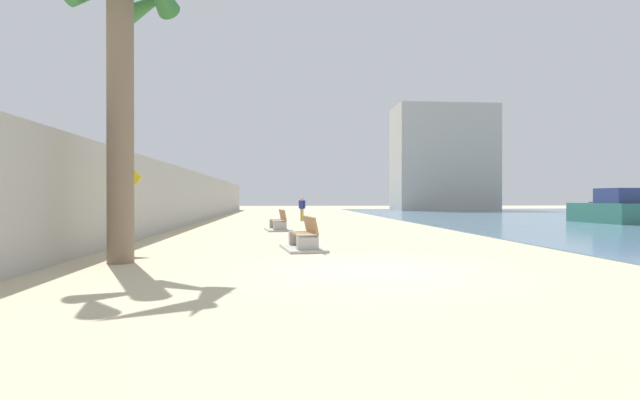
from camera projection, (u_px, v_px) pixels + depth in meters
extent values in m
plane|color=#C6B793|center=(314.00, 223.00, 27.82)|extent=(120.00, 120.00, 0.00)
cube|color=#ADAAA3|center=(186.00, 197.00, 27.16)|extent=(0.80, 64.00, 3.10)
cylinder|color=#7A6651|center=(120.00, 129.00, 10.93)|extent=(0.60, 0.60, 6.29)
cone|color=#2D6B33|center=(148.00, 4.00, 11.70)|extent=(1.89, 1.41, 0.93)
cube|color=#ADAAA3|center=(308.00, 244.00, 13.02)|extent=(0.62, 0.28, 0.50)
cube|color=#ADAAA3|center=(299.00, 239.00, 14.39)|extent=(0.62, 0.28, 0.50)
cube|color=#997047|center=(303.00, 234.00, 13.70)|extent=(0.71, 1.65, 0.06)
cube|color=#997047|center=(311.00, 225.00, 13.75)|extent=(0.38, 1.61, 0.50)
cube|color=#ADAAA3|center=(303.00, 248.00, 13.70)|extent=(1.37, 2.23, 0.08)
cube|color=#ADAAA3|center=(280.00, 226.00, 21.13)|extent=(0.62, 0.28, 0.50)
cube|color=#ADAAA3|center=(276.00, 224.00, 22.49)|extent=(0.62, 0.28, 0.50)
cube|color=#997047|center=(278.00, 221.00, 21.81)|extent=(0.71, 1.65, 0.06)
cube|color=#997047|center=(283.00, 215.00, 21.86)|extent=(0.38, 1.61, 0.50)
cube|color=#ADAAA3|center=(278.00, 230.00, 21.81)|extent=(1.38, 2.23, 0.08)
cylinder|color=gold|center=(303.00, 215.00, 30.72)|extent=(0.12, 0.12, 0.79)
cylinder|color=gold|center=(301.00, 215.00, 30.79)|extent=(0.12, 0.12, 0.79)
cube|color=navy|center=(302.00, 205.00, 30.75)|extent=(0.36, 0.34, 0.56)
sphere|color=tan|center=(302.00, 198.00, 30.75)|extent=(0.21, 0.21, 0.21)
cylinder|color=navy|center=(305.00, 204.00, 30.63)|extent=(0.09, 0.09, 0.51)
cylinder|color=navy|center=(299.00, 204.00, 30.87)|extent=(0.09, 0.09, 0.51)
cube|color=black|center=(614.00, 207.00, 49.37)|extent=(2.43, 5.28, 1.03)
cube|color=navy|center=(620.00, 198.00, 48.58)|extent=(1.66, 2.34, 0.87)
cube|color=#337060|center=(608.00, 213.00, 27.81)|extent=(2.55, 4.55, 1.17)
cube|color=navy|center=(617.00, 196.00, 27.16)|extent=(1.68, 2.05, 0.88)
cylinder|color=slate|center=(127.00, 209.00, 13.09)|extent=(0.08, 0.08, 2.39)
cube|color=yellow|center=(127.00, 177.00, 13.08)|extent=(0.85, 0.03, 0.85)
cube|color=#ADAAA3|center=(443.00, 159.00, 57.23)|extent=(12.00, 6.00, 12.66)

